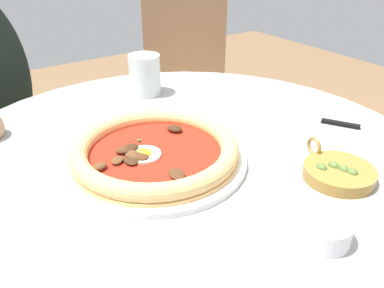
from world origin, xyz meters
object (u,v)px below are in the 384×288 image
object	(u,v)px
olive_pan	(338,172)
cafe_chair_spare_far	(185,78)
dining_table	(184,222)
pizza_on_plate	(155,152)
steak_knife	(324,121)
ramekin_capers	(324,230)
water_glass	(145,77)

from	to	relation	value
olive_pan	cafe_chair_spare_far	bearing A→B (deg)	159.43
dining_table	pizza_on_plate	xyz separation A→B (m)	(-0.01, -0.05, 0.18)
pizza_on_plate	cafe_chair_spare_far	xyz separation A→B (m)	(-0.83, 0.61, -0.22)
dining_table	steak_knife	distance (m)	0.36
dining_table	olive_pan	bearing A→B (deg)	38.40
olive_pan	dining_table	bearing A→B (deg)	-141.60
pizza_on_plate	steak_knife	distance (m)	0.38
dining_table	ramekin_capers	bearing A→B (deg)	5.26
dining_table	ramekin_capers	distance (m)	0.34
dining_table	ramekin_capers	xyz separation A→B (m)	(0.29, 0.03, 0.18)
steak_knife	olive_pan	size ratio (longest dim) A/B	1.29
olive_pan	cafe_chair_spare_far	world-z (taller)	cafe_chair_spare_far
olive_pan	cafe_chair_spare_far	size ratio (longest dim) A/B	0.16
pizza_on_plate	olive_pan	size ratio (longest dim) A/B	2.29
steak_knife	ramekin_capers	xyz separation A→B (m)	(0.23, -0.29, 0.01)
pizza_on_plate	steak_knife	size ratio (longest dim) A/B	1.77
steak_knife	olive_pan	world-z (taller)	olive_pan
ramekin_capers	cafe_chair_spare_far	bearing A→B (deg)	154.77
dining_table	pizza_on_plate	world-z (taller)	pizza_on_plate
dining_table	water_glass	world-z (taller)	water_glass
ramekin_capers	olive_pan	bearing A→B (deg)	120.65
dining_table	steak_knife	bearing A→B (deg)	79.34
dining_table	cafe_chair_spare_far	distance (m)	1.00
dining_table	olive_pan	xyz separation A→B (m)	(0.21, 0.17, 0.17)
pizza_on_plate	olive_pan	distance (m)	0.31
pizza_on_plate	cafe_chair_spare_far	world-z (taller)	cafe_chair_spare_far
dining_table	cafe_chair_spare_far	bearing A→B (deg)	146.25
dining_table	olive_pan	size ratio (longest dim) A/B	6.69
steak_knife	olive_pan	xyz separation A→B (m)	(0.15, -0.15, 0.01)
cafe_chair_spare_far	steak_knife	bearing A→B (deg)	-14.99
dining_table	water_glass	bearing A→B (deg)	163.68
dining_table	steak_knife	size ratio (longest dim) A/B	5.17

